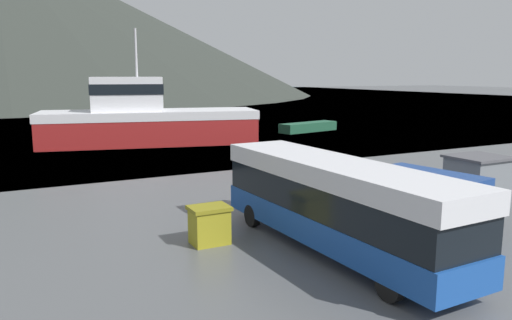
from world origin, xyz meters
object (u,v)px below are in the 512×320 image
at_px(fishing_boat, 146,119).
at_px(storage_bin, 209,225).
at_px(dock_kiosk, 477,181).
at_px(tour_bus, 335,201).
at_px(small_boat, 308,127).
at_px(delivery_van, 414,198).

distance_m(fishing_boat, storage_bin, 27.55).
bearing_deg(dock_kiosk, tour_bus, -168.68).
relative_size(storage_bin, dock_kiosk, 0.57).
bearing_deg(tour_bus, small_boat, 56.39).
xyz_separation_m(tour_bus, storage_bin, (-3.59, 2.69, -1.08)).
bearing_deg(small_boat, delivery_van, -38.66).
height_order(tour_bus, fishing_boat, fishing_boat).
bearing_deg(small_boat, storage_bin, -51.20).
xyz_separation_m(tour_bus, dock_kiosk, (9.54, 1.91, -0.60)).
xyz_separation_m(delivery_van, dock_kiosk, (5.27, 1.34, -0.07)).
height_order(delivery_van, fishing_boat, fishing_boat).
bearing_deg(delivery_van, storage_bin, 155.31).
distance_m(delivery_van, fishing_boat, 29.35).
bearing_deg(dock_kiosk, storage_bin, 176.59).
relative_size(fishing_boat, storage_bin, 13.45).
bearing_deg(tour_bus, dock_kiosk, 9.48).
bearing_deg(tour_bus, delivery_van, 5.71).
bearing_deg(small_boat, dock_kiosk, -31.03).
bearing_deg(storage_bin, dock_kiosk, -3.41).
height_order(delivery_van, storage_bin, delivery_van).
bearing_deg(storage_bin, fishing_boat, 79.67).
height_order(storage_bin, dock_kiosk, dock_kiosk).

